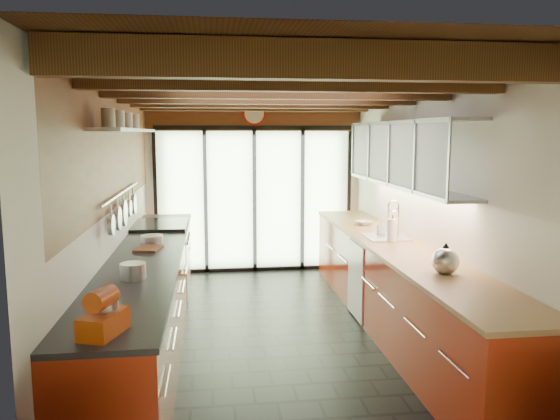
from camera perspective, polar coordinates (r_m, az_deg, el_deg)
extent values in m
plane|color=black|center=(5.79, -0.40, -12.93)|extent=(5.50, 5.50, 0.00)
plane|color=silver|center=(8.18, -2.72, 2.62)|extent=(3.20, 0.00, 3.20)
plane|color=silver|center=(2.80, 6.37, -8.00)|extent=(3.20, 0.00, 3.20)
plane|color=silver|center=(5.50, -17.19, -0.37)|extent=(0.00, 5.50, 5.50)
plane|color=silver|center=(5.87, 15.29, 0.20)|extent=(0.00, 5.50, 5.50)
plane|color=#472814|center=(5.43, -0.43, 13.63)|extent=(5.50, 5.50, 0.00)
cube|color=#593316|center=(3.21, 4.54, 15.33)|extent=(3.14, 0.14, 0.22)
cube|color=#593316|center=(4.09, 1.89, 13.78)|extent=(3.14, 0.14, 0.22)
cube|color=#593316|center=(4.97, 0.20, 12.76)|extent=(3.14, 0.14, 0.22)
cube|color=#593316|center=(5.86, -0.97, 12.04)|extent=(3.14, 0.14, 0.22)
cube|color=#593316|center=(6.76, -1.82, 11.51)|extent=(3.14, 0.14, 0.22)
cube|color=#593316|center=(7.65, -2.47, 11.10)|extent=(3.14, 0.14, 0.22)
cube|color=brown|center=(8.11, -2.75, 10.01)|extent=(3.14, 0.06, 0.50)
plane|color=brown|center=(5.64, -16.83, 6.72)|extent=(0.00, 4.90, 4.90)
plane|color=#C6EAAD|center=(8.19, -2.70, 1.05)|extent=(2.90, 0.00, 2.90)
cube|color=black|center=(8.19, -12.86, 0.85)|extent=(0.05, 0.04, 2.15)
cube|color=black|center=(8.41, 7.21, 1.18)|extent=(0.05, 0.04, 2.15)
cube|color=black|center=(8.14, -2.67, 1.01)|extent=(0.06, 0.05, 2.15)
cube|color=black|center=(8.08, -2.72, 8.60)|extent=(2.90, 0.05, 0.06)
cylinder|color=#B01E0E|center=(8.07, -2.72, 10.02)|extent=(0.34, 0.04, 0.34)
cylinder|color=beige|center=(8.05, -2.71, 10.02)|extent=(0.28, 0.02, 0.28)
cube|color=#A62B12|center=(5.64, -13.54, -8.99)|extent=(0.65, 5.00, 0.88)
cube|color=black|center=(5.53, -13.69, -4.42)|extent=(0.68, 5.00, 0.04)
cube|color=silver|center=(7.04, -12.27, -5.55)|extent=(0.66, 0.90, 0.90)
cube|color=black|center=(6.94, -12.39, -1.61)|extent=(0.65, 0.90, 0.06)
cube|color=#A62B12|center=(5.93, 12.05, -8.11)|extent=(0.65, 5.00, 0.88)
cube|color=tan|center=(5.82, 12.18, -3.76)|extent=(0.68, 5.00, 0.04)
cube|color=white|center=(6.20, 7.92, -7.29)|extent=(0.02, 0.60, 0.84)
cube|color=silver|center=(6.18, 10.96, -2.79)|extent=(0.45, 0.52, 0.02)
cylinder|color=silver|center=(6.20, 12.28, -1.16)|extent=(0.02, 0.02, 0.34)
torus|color=silver|center=(6.16, 11.80, 0.39)|extent=(0.14, 0.02, 0.14)
plane|color=silver|center=(5.98, 11.36, 5.77)|extent=(0.00, 3.00, 3.00)
cube|color=#9EA0A5|center=(6.06, 12.80, 2.58)|extent=(0.34, 3.00, 0.03)
cube|color=#9EA0A5|center=(6.03, 13.00, 8.92)|extent=(0.34, 3.00, 0.03)
cylinder|color=silver|center=(5.77, -16.17, 1.74)|extent=(0.02, 2.20, 0.02)
cube|color=silver|center=(5.62, -15.67, 8.04)|extent=(0.28, 2.60, 0.03)
cylinder|color=silver|center=(4.90, -17.23, -1.49)|extent=(0.04, 0.18, 0.18)
cylinder|color=silver|center=(5.24, -16.58, -0.86)|extent=(0.04, 0.22, 0.22)
cylinder|color=silver|center=(5.59, -16.01, -0.31)|extent=(0.04, 0.26, 0.26)
cylinder|color=silver|center=(5.93, -15.50, 0.18)|extent=(0.04, 0.18, 0.18)
cylinder|color=silver|center=(6.27, -15.05, 0.61)|extent=(0.04, 0.22, 0.22)
cube|color=#C4440F|center=(3.36, -17.95, -11.21)|extent=(0.27, 0.35, 0.13)
cylinder|color=#C4440F|center=(3.29, -18.14, -8.78)|extent=(0.18, 0.23, 0.12)
cylinder|color=silver|center=(3.40, -17.81, -10.20)|extent=(0.20, 0.20, 0.13)
cylinder|color=silver|center=(4.51, -15.11, -6.19)|extent=(0.23, 0.23, 0.13)
cylinder|color=silver|center=(5.88, -13.26, -3.02)|extent=(0.24, 0.24, 0.09)
cube|color=brown|center=(5.58, -13.58, -3.94)|extent=(0.28, 0.35, 0.03)
sphere|color=silver|center=(4.72, 16.90, -5.00)|extent=(0.24, 0.24, 0.23)
cone|color=black|center=(4.70, 16.96, -3.52)|extent=(0.09, 0.09, 0.06)
cylinder|color=silver|center=(4.83, 16.31, -4.56)|extent=(0.03, 0.09, 0.05)
cylinder|color=white|center=(5.95, 11.64, -2.11)|extent=(0.13, 0.13, 0.24)
cylinder|color=silver|center=(5.92, 11.68, -0.72)|extent=(0.03, 0.03, 0.04)
imported|color=silver|center=(6.30, 10.53, -1.79)|extent=(0.09, 0.09, 0.18)
imported|color=silver|center=(6.97, 8.78, -1.34)|extent=(0.25, 0.25, 0.05)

